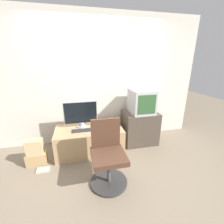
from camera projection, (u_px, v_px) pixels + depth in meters
ground_plane at (111, 178)px, 2.30m from camera, size 12.00×12.00×0.00m
wall_back at (97, 81)px, 3.10m from camera, size 4.40×0.05×2.60m
desk at (90, 140)px, 2.90m from camera, size 1.25×0.63×0.49m
side_stand at (139, 127)px, 3.22m from camera, size 0.70×0.54×0.69m
main_monitor at (81, 114)px, 2.82m from camera, size 0.62×0.18×0.50m
keyboard at (82, 130)px, 2.72m from camera, size 0.35×0.13×0.01m
mouse at (95, 129)px, 2.75m from camera, size 0.06×0.04×0.04m
crt_tv at (142, 102)px, 3.00m from camera, size 0.44×0.50×0.47m
office_chair at (108, 157)px, 2.13m from camera, size 0.54×0.54×0.93m
cardboard_box_lower at (37, 159)px, 2.57m from camera, size 0.33×0.17×0.21m
cardboard_box_upper at (34, 147)px, 2.49m from camera, size 0.26×0.15×0.26m
book at (43, 170)px, 2.45m from camera, size 0.20×0.13×0.02m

